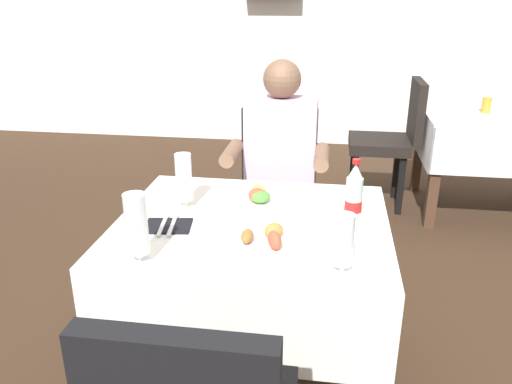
{
  "coord_description": "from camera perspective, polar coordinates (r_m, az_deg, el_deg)",
  "views": [
    {
      "loc": [
        0.29,
        -1.68,
        1.58
      ],
      "look_at": [
        0.01,
        0.18,
        0.83
      ],
      "focal_mm": 36.06,
      "sensor_mm": 36.0,
      "label": 1
    }
  ],
  "objects": [
    {
      "name": "background_chair_left",
      "position": [
        3.99,
        14.84,
        6.03
      ],
      "size": [
        0.5,
        0.44,
        0.97
      ],
      "color": "black",
      "rests_on": "ground"
    },
    {
      "name": "background_dining_table",
      "position": [
        4.13,
        24.83,
        5.52
      ],
      "size": [
        1.02,
        0.86,
        0.75
      ],
      "color": "white",
      "rests_on": "ground"
    },
    {
      "name": "chair_far_diner_seat",
      "position": [
        2.8,
        2.2,
        0.2
      ],
      "size": [
        0.44,
        0.5,
        0.97
      ],
      "color": "black",
      "rests_on": "ground"
    },
    {
      "name": "plate_far_diner",
      "position": [
        2.12,
        0.43,
        -0.56
      ],
      "size": [
        0.22,
        0.22,
        0.07
      ],
      "color": "white",
      "rests_on": "main_dining_table"
    },
    {
      "name": "beer_glass_left",
      "position": [
        1.59,
        9.68,
        -5.7
      ],
      "size": [
        0.07,
        0.07,
        0.2
      ],
      "color": "white",
      "rests_on": "main_dining_table"
    },
    {
      "name": "seated_diner_far",
      "position": [
        2.64,
        2.61,
        2.49
      ],
      "size": [
        0.5,
        0.46,
        1.26
      ],
      "color": "#282D42",
      "rests_on": "ground"
    },
    {
      "name": "beer_glass_right",
      "position": [
        1.67,
        -13.09,
        -3.81
      ],
      "size": [
        0.07,
        0.07,
        0.24
      ],
      "color": "white",
      "rests_on": "main_dining_table"
    },
    {
      "name": "plate_near_camera",
      "position": [
        1.78,
        1.05,
        -5.23
      ],
      "size": [
        0.23,
        0.23,
        0.07
      ],
      "color": "white",
      "rests_on": "main_dining_table"
    },
    {
      "name": "main_dining_table",
      "position": [
        2.04,
        -0.41,
        -7.75
      ],
      "size": [
        1.03,
        0.89,
        0.75
      ],
      "color": "white",
      "rests_on": "ground"
    },
    {
      "name": "back_wall",
      "position": [
        5.56,
        5.8,
        20.14
      ],
      "size": [
        11.0,
        0.12,
        2.89
      ],
      "primitive_type": "cube",
      "color": "white",
      "rests_on": "ground"
    },
    {
      "name": "napkin_cutlery_set",
      "position": [
        1.94,
        -9.73,
        -3.69
      ],
      "size": [
        0.19,
        0.19,
        0.01
      ],
      "color": "black",
      "rests_on": "main_dining_table"
    },
    {
      "name": "cola_bottle_primary",
      "position": [
        1.9,
        10.78,
        -0.66
      ],
      "size": [
        0.06,
        0.06,
        0.27
      ],
      "color": "silver",
      "rests_on": "main_dining_table"
    },
    {
      "name": "beer_glass_middle",
      "position": [
        2.06,
        -8.0,
        1.19
      ],
      "size": [
        0.07,
        0.07,
        0.23
      ],
      "color": "white",
      "rests_on": "main_dining_table"
    },
    {
      "name": "background_table_tumbler",
      "position": [
        4.06,
        24.19,
        8.79
      ],
      "size": [
        0.06,
        0.06,
        0.11
      ],
      "primitive_type": "cylinder",
      "color": "#C68928",
      "rests_on": "background_dining_table"
    }
  ]
}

